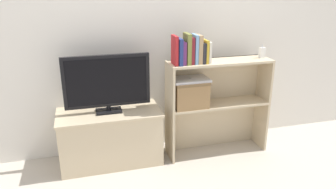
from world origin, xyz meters
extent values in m
plane|color=#BCB2A3|center=(0.00, 0.00, 0.00)|extent=(16.00, 16.00, 0.00)
cube|color=silver|center=(0.00, 0.45, 1.20)|extent=(10.00, 0.05, 2.40)
cube|color=#CCB793|center=(-0.51, 0.21, 0.23)|extent=(0.87, 0.41, 0.46)
cube|color=#CCB793|center=(-0.51, 0.21, 0.47)|extent=(0.89, 0.43, 0.02)
cube|color=black|center=(-0.51, 0.21, 0.49)|extent=(0.22, 0.14, 0.02)
cylinder|color=black|center=(-0.51, 0.21, 0.52)|extent=(0.04, 0.04, 0.04)
cube|color=black|center=(-0.51, 0.21, 0.76)|extent=(0.72, 0.03, 0.45)
cube|color=black|center=(-0.51, 0.19, 0.76)|extent=(0.67, 0.00, 0.39)
cube|color=#CCB793|center=(0.02, 0.13, 0.25)|extent=(0.02, 0.27, 0.50)
cube|color=#CCB793|center=(0.94, 0.13, 0.25)|extent=(0.02, 0.27, 0.50)
cube|color=#CCB793|center=(0.48, 0.26, 0.25)|extent=(0.90, 0.02, 0.50)
cube|color=#CCB793|center=(0.48, 0.13, 0.49)|extent=(0.90, 0.27, 0.02)
cube|color=#CCB793|center=(0.02, 0.13, 0.69)|extent=(0.02, 0.27, 0.40)
cube|color=#CCB793|center=(0.94, 0.13, 0.69)|extent=(0.02, 0.27, 0.40)
cube|color=#CCB793|center=(0.48, 0.26, 0.69)|extent=(0.90, 0.02, 0.40)
cube|color=#CCB793|center=(0.48, 0.13, 0.88)|extent=(0.90, 0.27, 0.02)
cube|color=#B22328|center=(0.05, 0.10, 1.01)|extent=(0.03, 0.14, 0.24)
cube|color=navy|center=(0.09, 0.10, 1.00)|extent=(0.03, 0.16, 0.22)
cube|color=#6B2D66|center=(0.12, 0.10, 0.99)|extent=(0.03, 0.13, 0.19)
cube|color=olive|center=(0.16, 0.10, 1.02)|extent=(0.03, 0.14, 0.26)
cube|color=maroon|center=(0.19, 0.10, 1.00)|extent=(0.03, 0.13, 0.23)
cube|color=#709ECC|center=(0.22, 0.10, 1.01)|extent=(0.03, 0.13, 0.25)
cube|color=tan|center=(0.26, 0.10, 1.01)|extent=(0.04, 0.13, 0.24)
cube|color=#232328|center=(0.29, 0.10, 0.98)|extent=(0.03, 0.13, 0.18)
cube|color=gold|center=(0.32, 0.10, 0.99)|extent=(0.02, 0.13, 0.20)
cube|color=silver|center=(0.35, 0.10, 0.98)|extent=(0.02, 0.13, 0.18)
cube|color=white|center=(0.89, 0.13, 0.94)|extent=(0.05, 0.03, 0.09)
cylinder|color=silver|center=(0.89, 0.13, 1.00)|extent=(0.01, 0.01, 0.03)
cube|color=#937047|center=(0.20, 0.12, 0.62)|extent=(0.30, 0.23, 0.24)
cube|color=brown|center=(0.20, 0.12, 0.72)|extent=(0.30, 0.24, 0.02)
cube|color=#BCBCC1|center=(0.20, 0.12, 0.74)|extent=(0.32, 0.22, 0.02)
cylinder|color=#99999E|center=(0.20, 0.12, 0.76)|extent=(0.02, 0.02, 0.00)
camera|label=1|loc=(-0.71, -2.46, 1.57)|focal=35.00mm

